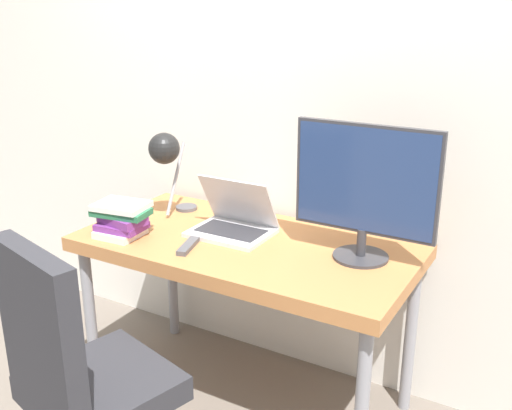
% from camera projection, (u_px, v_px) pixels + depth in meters
% --- Properties ---
extents(wall_back, '(8.00, 0.05, 2.60)m').
position_uv_depth(wall_back, '(294.00, 101.00, 2.66)').
color(wall_back, silver).
rests_on(wall_back, ground_plane).
extents(desk, '(1.40, 0.71, 0.78)m').
position_uv_depth(desk, '(247.00, 257.00, 2.51)').
color(desk, '#B77542').
rests_on(desk, ground_plane).
extents(laptop, '(0.33, 0.26, 0.24)m').
position_uv_depth(laptop, '(234.00, 222.00, 2.56)').
color(laptop, silver).
rests_on(laptop, desk).
extents(monitor, '(0.56, 0.22, 0.53)m').
position_uv_depth(monitor, '(365.00, 187.00, 2.23)').
color(monitor, '#333338').
rests_on(monitor, desk).
extents(desk_lamp, '(0.14, 0.27, 0.40)m').
position_uv_depth(desk_lamp, '(166.00, 153.00, 2.65)').
color(desk_lamp, '#4C4C51').
rests_on(desk_lamp, desk).
extents(office_chair, '(0.60, 0.59, 1.04)m').
position_uv_depth(office_chair, '(78.00, 371.00, 1.95)').
color(office_chair, black).
rests_on(office_chair, ground_plane).
extents(book_stack, '(0.25, 0.20, 0.14)m').
position_uv_depth(book_stack, '(121.00, 219.00, 2.52)').
color(book_stack, silver).
rests_on(book_stack, desk).
extents(tv_remote, '(0.08, 0.17, 0.02)m').
position_uv_depth(tv_remote, '(188.00, 246.00, 2.41)').
color(tv_remote, '#4C4C51').
rests_on(tv_remote, desk).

